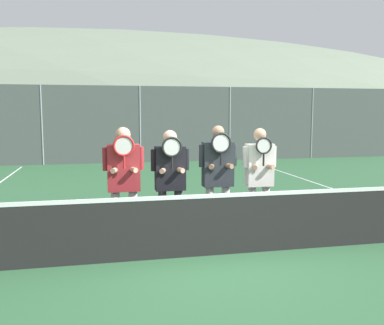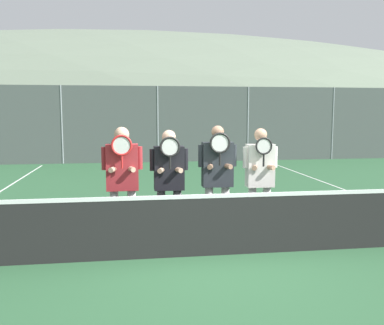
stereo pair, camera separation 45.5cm
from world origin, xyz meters
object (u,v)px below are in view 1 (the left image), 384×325
(car_left_of_center, at_px, (72,137))
(player_rightmost, at_px, (259,174))
(player_leftmost, at_px, (124,176))
(car_right_of_center, at_px, (280,133))
(player_center_left, at_px, (170,177))
(player_center_right, at_px, (218,173))
(car_center, at_px, (179,134))

(car_left_of_center, bearing_deg, player_rightmost, -74.93)
(player_leftmost, distance_m, car_right_of_center, 16.55)
(player_center_left, xyz_separation_m, player_center_right, (0.77, 0.01, 0.03))
(player_center_right, relative_size, car_left_of_center, 0.45)
(car_right_of_center, bearing_deg, player_center_left, -119.73)
(player_center_left, relative_size, car_center, 0.39)
(player_center_right, height_order, player_rightmost, player_center_right)
(player_leftmost, xyz_separation_m, car_left_of_center, (-1.61, 14.14, -0.23))
(player_leftmost, xyz_separation_m, player_center_left, (0.71, 0.06, -0.04))
(player_center_right, bearing_deg, car_center, 82.14)
(player_center_left, distance_m, player_rightmost, 1.47)
(player_center_right, height_order, car_right_of_center, car_right_of_center)
(player_center_right, xyz_separation_m, car_center, (1.95, 14.10, -0.15))
(car_left_of_center, relative_size, car_right_of_center, 0.89)
(player_leftmost, distance_m, car_center, 14.58)
(car_center, bearing_deg, player_center_left, -100.88)
(player_rightmost, xyz_separation_m, car_right_of_center, (6.53, 13.99, -0.10))
(car_center, bearing_deg, player_center_right, -97.86)
(car_left_of_center, bearing_deg, player_center_right, -77.63)
(player_rightmost, bearing_deg, player_center_left, -179.15)
(player_leftmost, bearing_deg, player_rightmost, 2.18)
(player_leftmost, height_order, car_right_of_center, car_right_of_center)
(player_center_left, height_order, car_right_of_center, car_right_of_center)
(player_leftmost, xyz_separation_m, car_right_of_center, (8.71, 14.07, -0.15))
(player_center_right, distance_m, car_right_of_center, 15.76)
(player_rightmost, xyz_separation_m, car_center, (1.25, 14.09, -0.12))
(player_center_left, relative_size, player_center_right, 0.97)
(car_left_of_center, height_order, car_center, car_center)
(car_left_of_center, xyz_separation_m, car_center, (5.03, 0.03, 0.07))
(player_center_right, distance_m, car_center, 14.24)
(player_rightmost, xyz_separation_m, car_left_of_center, (-3.78, 14.06, -0.18))
(player_center_right, height_order, car_center, car_center)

